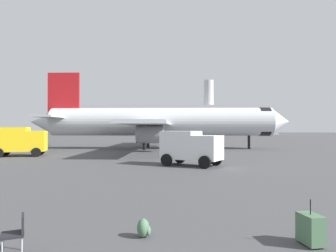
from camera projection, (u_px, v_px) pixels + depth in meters
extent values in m
cylinder|color=silver|center=(161.00, 122.00, 42.18)|extent=(30.01, 3.92, 3.80)
cone|color=silver|center=(280.00, 122.00, 41.66)|extent=(2.41, 3.62, 3.61)
cone|color=silver|center=(42.00, 122.00, 42.71)|extent=(3.21, 3.43, 3.42)
cylinder|color=black|center=(264.00, 122.00, 41.73)|extent=(1.42, 3.88, 3.88)
cube|color=silver|center=(157.00, 125.00, 50.20)|extent=(4.86, 16.02, 0.36)
cube|color=silver|center=(148.00, 123.00, 34.21)|extent=(4.86, 16.02, 0.36)
cylinder|color=gray|center=(156.00, 133.00, 47.70)|extent=(3.21, 2.21, 2.20)
cylinder|color=gray|center=(150.00, 134.00, 36.70)|extent=(3.21, 2.21, 2.20)
cube|color=red|center=(64.00, 96.00, 42.63)|extent=(4.40, 0.38, 6.40)
cube|color=silver|center=(68.00, 118.00, 45.83)|extent=(2.62, 6.01, 0.24)
cube|color=silver|center=(51.00, 117.00, 39.43)|extent=(2.62, 6.01, 0.24)
cylinder|color=black|center=(249.00, 142.00, 41.78)|extent=(0.36, 0.36, 1.80)
cylinder|color=black|center=(148.00, 141.00, 44.62)|extent=(0.44, 0.44, 1.80)
cylinder|color=black|center=(144.00, 143.00, 39.82)|extent=(0.44, 0.44, 1.80)
cube|color=yellow|center=(37.00, 141.00, 31.18)|extent=(2.18, 2.55, 2.04)
cube|color=#1E232D|center=(45.00, 136.00, 31.34)|extent=(0.58, 1.94, 0.84)
cube|color=yellow|center=(11.00, 139.00, 30.65)|extent=(3.58, 2.92, 2.40)
cylinder|color=black|center=(40.00, 151.00, 32.32)|extent=(0.93, 0.44, 0.90)
cylinder|color=black|center=(36.00, 152.00, 30.07)|extent=(0.93, 0.44, 0.90)
cylinder|color=black|center=(6.00, 151.00, 31.58)|extent=(0.93, 0.44, 0.90)
cube|color=white|center=(208.00, 148.00, 22.35)|extent=(2.50, 2.60, 1.78)
cube|color=#1E232D|center=(217.00, 142.00, 21.97)|extent=(0.93, 1.62, 0.74)
cube|color=white|center=(181.00, 145.00, 23.46)|extent=(3.27, 3.01, 2.10)
cylinder|color=black|center=(216.00, 160.00, 23.13)|extent=(0.90, 0.62, 0.90)
cylinder|color=black|center=(205.00, 162.00, 21.32)|extent=(0.90, 0.62, 0.90)
cylinder|color=black|center=(180.00, 158.00, 24.69)|extent=(0.90, 0.62, 0.90)
cylinder|color=black|center=(167.00, 160.00, 22.88)|extent=(0.90, 0.62, 0.90)
cube|color=#F2590C|center=(221.00, 147.00, 45.32)|extent=(0.44, 0.44, 0.04)
cone|color=#F2590C|center=(221.00, 145.00, 45.32)|extent=(0.36, 0.36, 0.68)
cylinder|color=white|center=(221.00, 144.00, 45.32)|extent=(0.23, 0.23, 0.10)
cube|color=#F2590C|center=(5.00, 153.00, 34.87)|extent=(0.44, 0.44, 0.04)
cone|color=#F2590C|center=(5.00, 149.00, 34.87)|extent=(0.36, 0.36, 0.76)
cylinder|color=white|center=(5.00, 149.00, 34.87)|extent=(0.23, 0.23, 0.10)
cube|color=#476B4C|center=(311.00, 229.00, 7.41)|extent=(0.53, 0.71, 0.70)
cylinder|color=black|center=(310.00, 207.00, 7.42)|extent=(0.02, 0.02, 0.36)
cylinder|color=black|center=(305.00, 240.00, 7.63)|extent=(0.08, 0.05, 0.08)
cylinder|color=black|center=(317.00, 247.00, 7.19)|extent=(0.08, 0.05, 0.08)
ellipsoid|color=#476B4C|center=(143.00, 228.00, 7.94)|extent=(0.32, 0.40, 0.48)
ellipsoid|color=#476B4C|center=(149.00, 231.00, 7.93)|extent=(0.12, 0.28, 0.24)
cube|color=black|center=(12.00, 235.00, 6.86)|extent=(0.64, 0.64, 0.06)
cube|color=black|center=(23.00, 224.00, 6.95)|extent=(0.26, 0.45, 0.40)
cylinder|color=#999EA5|center=(2.00, 249.00, 6.60)|extent=(0.04, 0.04, 0.44)
cylinder|color=#999EA5|center=(3.00, 243.00, 6.95)|extent=(0.04, 0.04, 0.44)
cylinder|color=#999EA5|center=(22.00, 246.00, 6.76)|extent=(0.04, 0.04, 0.44)
cylinder|color=#999EA5|center=(22.00, 240.00, 7.11)|extent=(0.04, 0.04, 0.44)
cube|color=#B2B2B7|center=(177.00, 120.00, 141.29)|extent=(85.41, 20.98, 12.77)
cube|color=#334756|center=(177.00, 121.00, 130.75)|extent=(81.14, 0.10, 5.75)
cylinder|color=#B2B2B7|center=(209.00, 93.00, 140.86)|extent=(4.40, 4.40, 12.00)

